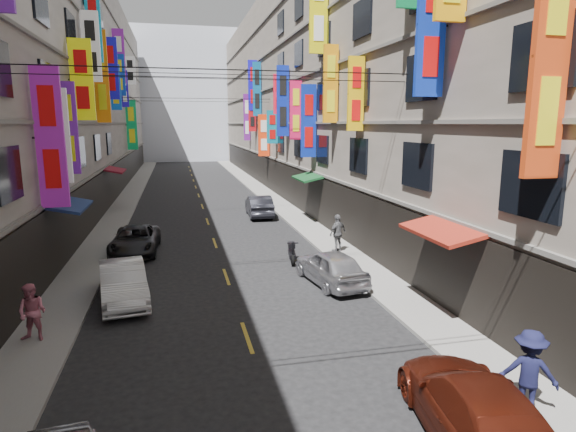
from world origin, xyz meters
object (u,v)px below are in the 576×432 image
car_left_mid (123,283)px  car_right_near (476,410)px  car_right_mid (331,267)px  scooter_far_right (292,253)px  car_right_far (259,206)px  pedestrian_rnear (529,371)px  pedestrian_rfar (338,233)px  car_left_far (135,240)px  pedestrian_lfar (32,312)px

car_left_mid → car_right_near: 12.46m
car_right_mid → scooter_far_right: bearing=-85.5°
scooter_far_right → car_left_mid: (-7.12, -3.59, 0.28)m
car_right_mid → car_right_far: 14.84m
pedestrian_rnear → pedestrian_rfar: (0.34, 13.73, -0.01)m
pedestrian_rfar → car_right_far: bearing=-108.5°
car_right_mid → pedestrian_rfar: size_ratio=2.22×
car_right_near → pedestrian_rnear: pedestrian_rnear is taller
car_left_far → car_right_far: size_ratio=1.05×
car_left_far → car_left_mid: bearing=-86.7°
car_left_mid → car_left_far: car_left_mid is taller
pedestrian_lfar → pedestrian_rnear: pedestrian_rnear is taller
pedestrian_lfar → car_left_mid: bearing=70.7°
car_left_far → car_right_mid: car_right_mid is taller
car_right_far → pedestrian_rfar: 10.80m
pedestrian_lfar → pedestrian_rfar: pedestrian_rfar is taller
car_right_far → car_left_far: bearing=49.5°
pedestrian_rnear → car_right_far: bearing=-51.5°
car_right_mid → pedestrian_lfar: (-10.10, -3.18, 0.27)m
car_left_mid → pedestrian_rfar: pedestrian_rfar is taller
car_right_near → car_right_mid: (0.24, 10.03, -0.02)m
scooter_far_right → car_right_near: size_ratio=0.36×
car_right_far → pedestrian_rnear: size_ratio=2.37×
car_right_far → pedestrian_lfar: size_ratio=2.62×
car_right_near → car_right_far: (-0.13, 24.86, 0.01)m
pedestrian_rfar → car_right_near: bearing=52.3°
car_left_far → car_right_near: (7.76, -16.72, 0.07)m
car_right_near → pedestrian_rfar: pedestrian_rfar is taller
car_left_far → car_right_mid: bearing=-37.4°
car_right_near → pedestrian_rnear: (1.64, 0.54, 0.33)m
car_left_far → car_right_mid: 10.43m
scooter_far_right → pedestrian_lfar: bearing=44.9°
pedestrian_rnear → car_left_mid: bearing=-10.6°
scooter_far_right → pedestrian_rnear: size_ratio=0.95×
car_left_far → pedestrian_rfar: size_ratio=2.52×
car_left_mid → car_left_far: bearing=82.2°
scooter_far_right → car_right_mid: 3.49m
pedestrian_lfar → car_right_mid: bearing=34.5°
car_left_mid → pedestrian_lfar: (-2.20, -2.99, 0.25)m
scooter_far_right → car_left_mid: size_ratio=0.41×
car_right_near → car_right_mid: 10.03m
car_right_far → car_left_mid: bearing=66.0°
pedestrian_rnear → pedestrian_rfar: 13.73m
car_left_mid → pedestrian_rfar: 10.63m
car_left_far → car_right_far: 11.16m
car_right_far → pedestrian_rnear: (1.77, -24.32, 0.33)m
scooter_far_right → car_right_far: (0.41, 11.44, 0.29)m
car_left_mid → pedestrian_rnear: pedestrian_rnear is taller
pedestrian_lfar → pedestrian_rnear: (11.50, -6.30, 0.09)m
car_left_mid → pedestrian_rfar: (9.65, 4.44, 0.34)m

